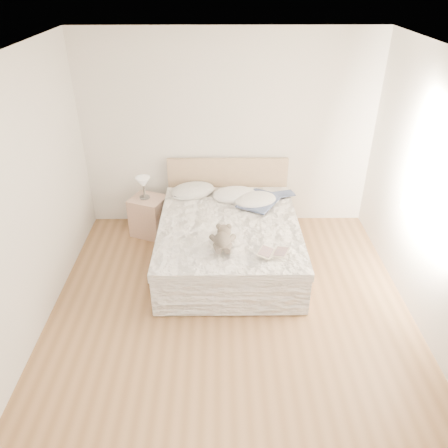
% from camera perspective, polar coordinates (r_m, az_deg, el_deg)
% --- Properties ---
extents(floor, '(4.00, 4.50, 0.00)m').
position_cam_1_polar(floor, '(4.83, 0.89, -12.81)').
color(floor, brown).
rests_on(floor, ground).
extents(ceiling, '(4.00, 4.50, 0.00)m').
position_cam_1_polar(ceiling, '(3.55, 1.27, 20.52)').
color(ceiling, white).
rests_on(ceiling, ground).
extents(wall_back, '(4.00, 0.02, 2.70)m').
position_cam_1_polar(wall_back, '(6.08, 0.50, 11.81)').
color(wall_back, silver).
rests_on(wall_back, ground).
extents(wall_front, '(4.00, 0.02, 2.70)m').
position_cam_1_polar(wall_front, '(2.35, 2.62, -27.13)').
color(wall_front, silver).
rests_on(wall_front, ground).
extents(wall_left, '(0.02, 4.50, 2.70)m').
position_cam_1_polar(wall_left, '(4.44, -25.71, 0.98)').
color(wall_left, silver).
rests_on(wall_left, ground).
extents(wall_right, '(0.02, 4.50, 2.70)m').
position_cam_1_polar(wall_right, '(4.54, 27.20, 1.22)').
color(wall_right, silver).
rests_on(wall_right, ground).
extents(window, '(0.02, 1.30, 1.10)m').
position_cam_1_polar(window, '(4.73, 25.90, 4.08)').
color(window, white).
rests_on(window, wall_right).
extents(bed, '(1.72, 2.14, 1.00)m').
position_cam_1_polar(bed, '(5.58, 0.64, -2.01)').
color(bed, tan).
rests_on(bed, floor).
extents(nightstand, '(0.57, 0.54, 0.56)m').
position_cam_1_polar(nightstand, '(6.23, -9.74, 1.04)').
color(nightstand, tan).
rests_on(nightstand, floor).
extents(table_lamp, '(0.24, 0.24, 0.31)m').
position_cam_1_polar(table_lamp, '(6.02, -10.50, 5.25)').
color(table_lamp, '#4E4945').
rests_on(table_lamp, nightstand).
extents(pillow_left, '(0.75, 0.66, 0.19)m').
position_cam_1_polar(pillow_left, '(6.06, -4.14, 4.37)').
color(pillow_left, silver).
rests_on(pillow_left, bed).
extents(pillow_middle, '(0.66, 0.51, 0.18)m').
position_cam_1_polar(pillow_middle, '(5.93, 1.41, 3.85)').
color(pillow_middle, white).
rests_on(pillow_middle, bed).
extents(pillow_right, '(0.68, 0.58, 0.17)m').
position_cam_1_polar(pillow_right, '(5.81, 4.11, 3.15)').
color(pillow_right, white).
rests_on(pillow_right, bed).
extents(blouse, '(0.91, 0.93, 0.03)m').
position_cam_1_polar(blouse, '(5.81, 4.69, 3.03)').
color(blouse, navy).
rests_on(blouse, bed).
extents(photo_book, '(0.31, 0.22, 0.02)m').
position_cam_1_polar(photo_book, '(5.95, -5.22, 3.69)').
color(photo_book, white).
rests_on(photo_book, bed).
extents(childrens_book, '(0.39, 0.34, 0.02)m').
position_cam_1_polar(childrens_book, '(4.79, 6.46, -3.75)').
color(childrens_book, beige).
rests_on(childrens_book, bed).
extents(teddy_bear, '(0.26, 0.37, 0.19)m').
position_cam_1_polar(teddy_bear, '(4.83, -0.22, -2.91)').
color(teddy_bear, brown).
rests_on(teddy_bear, bed).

